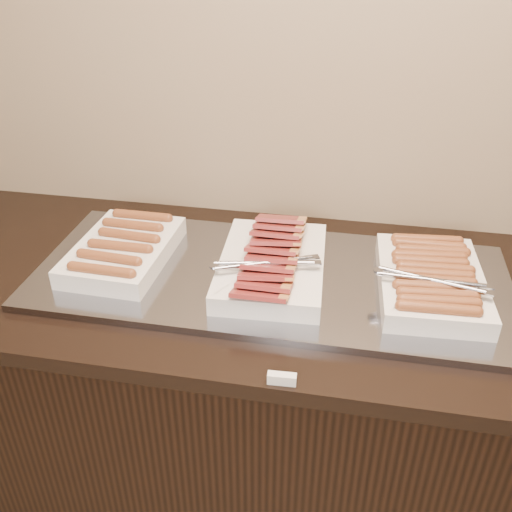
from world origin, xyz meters
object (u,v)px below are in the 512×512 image
at_px(warming_tray, 270,277).
at_px(dish_left, 124,250).
at_px(dish_center, 272,264).
at_px(counter, 263,404).
at_px(dish_right, 431,279).

relative_size(warming_tray, dish_left, 3.40).
bearing_deg(warming_tray, dish_center, -43.24).
xyz_separation_m(counter, dish_right, (0.41, -0.00, 0.50)).
distance_m(dish_left, dish_right, 0.78).
bearing_deg(dish_center, warming_tray, 133.75).
relative_size(warming_tray, dish_center, 2.95).
bearing_deg(warming_tray, dish_left, 180.00).
bearing_deg(warming_tray, dish_right, -0.52).
xyz_separation_m(dish_center, dish_right, (0.39, -0.00, 0.00)).
xyz_separation_m(counter, dish_center, (0.02, -0.00, 0.50)).
distance_m(warming_tray, dish_center, 0.04).
height_order(dish_left, dish_center, dish_center).
xyz_separation_m(counter, dish_left, (-0.38, 0.00, 0.50)).
distance_m(warming_tray, dish_left, 0.39).
relative_size(warming_tray, dish_right, 3.19).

